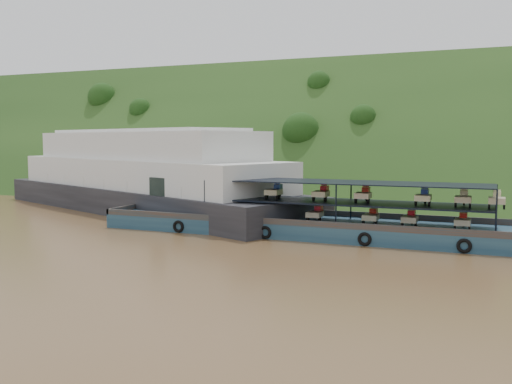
% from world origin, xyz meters
% --- Properties ---
extents(ground, '(160.00, 160.00, 0.00)m').
position_xyz_m(ground, '(0.00, 0.00, 0.00)').
color(ground, brown).
rests_on(ground, ground).
extents(hillside, '(140.00, 39.60, 39.60)m').
position_xyz_m(hillside, '(0.00, 36.00, 0.00)').
color(hillside, '#1F3D16').
rests_on(hillside, ground).
extents(cargo_barge, '(35.00, 7.18, 4.54)m').
position_xyz_m(cargo_barge, '(2.45, 0.86, 1.11)').
color(cargo_barge, '#15334B').
rests_on(cargo_barge, ground).
extents(passenger_ferry, '(45.74, 27.59, 9.09)m').
position_xyz_m(passenger_ferry, '(-18.28, 9.37, 3.94)').
color(passenger_ferry, black).
rests_on(passenger_ferry, ground).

